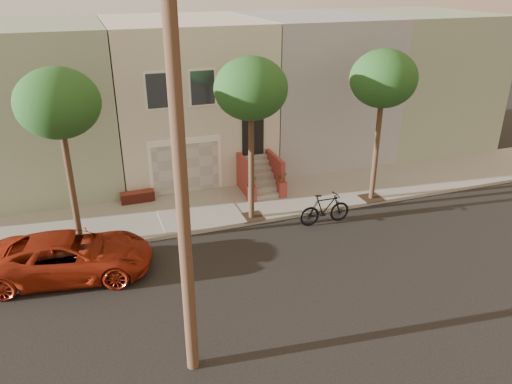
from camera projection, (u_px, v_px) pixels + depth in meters
name	position (u px, v px, depth m)	size (l,w,h in m)	color
ground	(261.00, 276.00, 16.14)	(90.00, 90.00, 0.00)	black
sidewalk	(218.00, 207.00, 20.72)	(40.00, 3.70, 0.15)	gray
house_row	(184.00, 94.00, 24.30)	(33.10, 11.70, 7.00)	beige
tree_left	(58.00, 104.00, 15.69)	(2.70, 2.57, 6.30)	#2D2116
tree_mid	(251.00, 90.00, 17.67)	(2.70, 2.57, 6.30)	#2D2116
tree_right	(383.00, 80.00, 19.34)	(2.70, 2.57, 6.30)	#2D2116
pickup_truck	(70.00, 256.00, 15.92)	(2.40, 5.20, 1.45)	maroon
motorcycle	(325.00, 209.00, 19.30)	(0.60, 2.13, 1.28)	black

